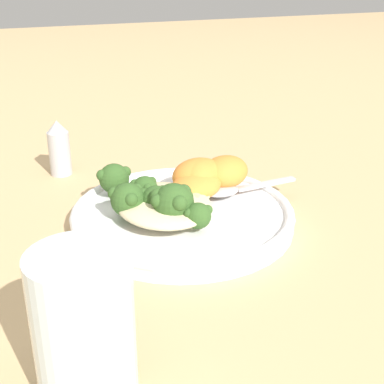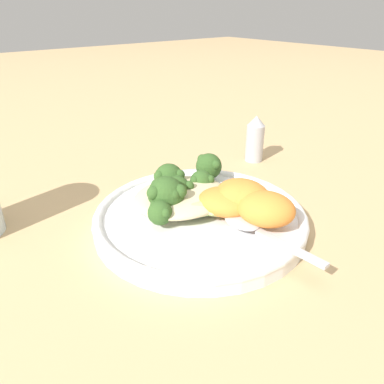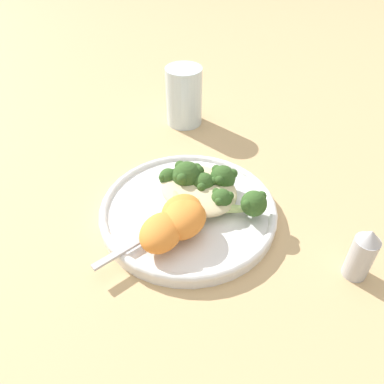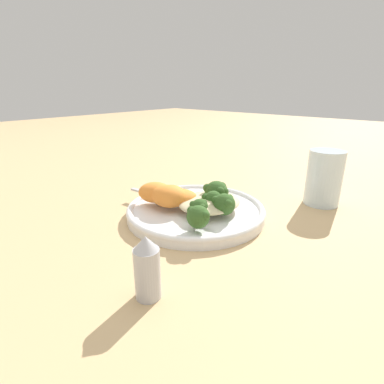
{
  "view_description": "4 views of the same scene",
  "coord_description": "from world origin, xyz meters",
  "px_view_note": "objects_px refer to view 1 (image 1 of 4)",
  "views": [
    {
      "loc": [
        -0.51,
        0.18,
        0.28
      ],
      "look_at": [
        0.01,
        -0.03,
        0.04
      ],
      "focal_mm": 50.0,
      "sensor_mm": 36.0,
      "label": 1
    },
    {
      "loc": [
        -0.24,
        -0.31,
        0.24
      ],
      "look_at": [
        0.0,
        -0.01,
        0.04
      ],
      "focal_mm": 35.0,
      "sensor_mm": 36.0,
      "label": 2
    },
    {
      "loc": [
        0.32,
        -0.25,
        0.39
      ],
      "look_at": [
        0.01,
        -0.01,
        0.05
      ],
      "focal_mm": 35.0,
      "sensor_mm": 36.0,
      "label": 3
    },
    {
      "loc": [
        0.4,
        0.32,
        0.23
      ],
      "look_at": [
        0.0,
        -0.03,
        0.04
      ],
      "focal_mm": 28.0,
      "sensor_mm": 36.0,
      "label": 4
    }
  ],
  "objects_px": {
    "broccoli_stalk_4": "(176,203)",
    "sweet_potato_chunk_3": "(198,175)",
    "sweet_potato_chunk_0": "(225,172)",
    "salt_shaker": "(59,148)",
    "quinoa_mound": "(163,203)",
    "broccoli_stalk_0": "(126,182)",
    "water_glass": "(84,328)",
    "spoon": "(230,189)",
    "sweet_potato_chunk_2": "(199,176)",
    "broccoli_stalk_3": "(165,199)",
    "plate": "(183,215)",
    "broccoli_stalk_5": "(177,203)",
    "broccoli_stalk_2": "(141,200)",
    "broccoli_stalk_6": "(197,207)",
    "broccoli_stalk_1": "(160,191)",
    "sweet_potato_chunk_1": "(197,185)"
  },
  "relations": [
    {
      "from": "broccoli_stalk_4",
      "to": "sweet_potato_chunk_3",
      "type": "distance_m",
      "value": 0.08
    },
    {
      "from": "sweet_potato_chunk_0",
      "to": "salt_shaker",
      "type": "height_order",
      "value": "salt_shaker"
    },
    {
      "from": "quinoa_mound",
      "to": "sweet_potato_chunk_3",
      "type": "bearing_deg",
      "value": -55.68
    },
    {
      "from": "broccoli_stalk_0",
      "to": "sweet_potato_chunk_3",
      "type": "distance_m",
      "value": 0.09
    },
    {
      "from": "water_glass",
      "to": "spoon",
      "type": "bearing_deg",
      "value": -43.43
    },
    {
      "from": "broccoli_stalk_4",
      "to": "sweet_potato_chunk_2",
      "type": "relative_size",
      "value": 1.44
    },
    {
      "from": "broccoli_stalk_3",
      "to": "sweet_potato_chunk_3",
      "type": "bearing_deg",
      "value": -152.13
    },
    {
      "from": "sweet_potato_chunk_0",
      "to": "spoon",
      "type": "distance_m",
      "value": 0.03
    },
    {
      "from": "plate",
      "to": "water_glass",
      "type": "xyz_separation_m",
      "value": [
        -0.22,
        0.15,
        0.04
      ]
    },
    {
      "from": "broccoli_stalk_5",
      "to": "broccoli_stalk_2",
      "type": "bearing_deg",
      "value": -79.73
    },
    {
      "from": "broccoli_stalk_3",
      "to": "broccoli_stalk_6",
      "type": "relative_size",
      "value": 0.88
    },
    {
      "from": "quinoa_mound",
      "to": "broccoli_stalk_0",
      "type": "bearing_deg",
      "value": 21.4
    },
    {
      "from": "broccoli_stalk_0",
      "to": "broccoli_stalk_5",
      "type": "relative_size",
      "value": 1.21
    },
    {
      "from": "spoon",
      "to": "broccoli_stalk_0",
      "type": "bearing_deg",
      "value": 157.22
    },
    {
      "from": "broccoli_stalk_2",
      "to": "sweet_potato_chunk_2",
      "type": "bearing_deg",
      "value": -158.74
    },
    {
      "from": "broccoli_stalk_0",
      "to": "broccoli_stalk_1",
      "type": "relative_size",
      "value": 1.26
    },
    {
      "from": "sweet_potato_chunk_0",
      "to": "salt_shaker",
      "type": "xyz_separation_m",
      "value": [
        0.17,
        0.17,
        -0.0
      ]
    },
    {
      "from": "quinoa_mound",
      "to": "broccoli_stalk_0",
      "type": "relative_size",
      "value": 1.11
    },
    {
      "from": "quinoa_mound",
      "to": "broccoli_stalk_3",
      "type": "bearing_deg",
      "value": -71.82
    },
    {
      "from": "broccoli_stalk_0",
      "to": "broccoli_stalk_3",
      "type": "height_order",
      "value": "broccoli_stalk_0"
    },
    {
      "from": "broccoli_stalk_0",
      "to": "sweet_potato_chunk_0",
      "type": "height_order",
      "value": "sweet_potato_chunk_0"
    },
    {
      "from": "broccoli_stalk_5",
      "to": "water_glass",
      "type": "distance_m",
      "value": 0.24
    },
    {
      "from": "quinoa_mound",
      "to": "salt_shaker",
      "type": "relative_size",
      "value": 1.55
    },
    {
      "from": "quinoa_mound",
      "to": "sweet_potato_chunk_0",
      "type": "relative_size",
      "value": 1.87
    },
    {
      "from": "broccoli_stalk_5",
      "to": "spoon",
      "type": "xyz_separation_m",
      "value": [
        0.04,
        -0.08,
        -0.01
      ]
    },
    {
      "from": "quinoa_mound",
      "to": "broccoli_stalk_3",
      "type": "xyz_separation_m",
      "value": [
        0.0,
        -0.0,
        0.0
      ]
    },
    {
      "from": "broccoli_stalk_2",
      "to": "sweet_potato_chunk_1",
      "type": "bearing_deg",
      "value": -166.68
    },
    {
      "from": "broccoli_stalk_6",
      "to": "sweet_potato_chunk_2",
      "type": "bearing_deg",
      "value": 175.57
    },
    {
      "from": "quinoa_mound",
      "to": "water_glass",
      "type": "bearing_deg",
      "value": 148.83
    },
    {
      "from": "quinoa_mound",
      "to": "sweet_potato_chunk_1",
      "type": "relative_size",
      "value": 1.82
    },
    {
      "from": "broccoli_stalk_6",
      "to": "sweet_potato_chunk_0",
      "type": "xyz_separation_m",
      "value": [
        0.07,
        -0.06,
        0.01
      ]
    },
    {
      "from": "broccoli_stalk_2",
      "to": "sweet_potato_chunk_3",
      "type": "height_order",
      "value": "sweet_potato_chunk_3"
    },
    {
      "from": "broccoli_stalk_3",
      "to": "sweet_potato_chunk_0",
      "type": "height_order",
      "value": "sweet_potato_chunk_0"
    },
    {
      "from": "spoon",
      "to": "plate",
      "type": "bearing_deg",
      "value": -169.94
    },
    {
      "from": "quinoa_mound",
      "to": "broccoli_stalk_4",
      "type": "bearing_deg",
      "value": -165.84
    },
    {
      "from": "broccoli_stalk_6",
      "to": "sweet_potato_chunk_0",
      "type": "distance_m",
      "value": 0.09
    },
    {
      "from": "broccoli_stalk_2",
      "to": "broccoli_stalk_3",
      "type": "xyz_separation_m",
      "value": [
        -0.0,
        -0.03,
        -0.0
      ]
    },
    {
      "from": "sweet_potato_chunk_1",
      "to": "broccoli_stalk_1",
      "type": "bearing_deg",
      "value": 85.27
    },
    {
      "from": "sweet_potato_chunk_1",
      "to": "broccoli_stalk_5",
      "type": "bearing_deg",
      "value": 137.42
    },
    {
      "from": "salt_shaker",
      "to": "broccoli_stalk_0",
      "type": "bearing_deg",
      "value": -160.24
    },
    {
      "from": "plate",
      "to": "sweet_potato_chunk_1",
      "type": "bearing_deg",
      "value": -53.28
    },
    {
      "from": "spoon",
      "to": "salt_shaker",
      "type": "xyz_separation_m",
      "value": [
        0.19,
        0.17,
        0.01
      ]
    },
    {
      "from": "broccoli_stalk_2",
      "to": "water_glass",
      "type": "relative_size",
      "value": 1.05
    },
    {
      "from": "sweet_potato_chunk_1",
      "to": "salt_shaker",
      "type": "relative_size",
      "value": 0.85
    },
    {
      "from": "broccoli_stalk_6",
      "to": "sweet_potato_chunk_0",
      "type": "relative_size",
      "value": 1.58
    },
    {
      "from": "broccoli_stalk_5",
      "to": "water_glass",
      "type": "bearing_deg",
      "value": 14.76
    },
    {
      "from": "broccoli_stalk_1",
      "to": "broccoli_stalk_6",
      "type": "height_order",
      "value": "broccoli_stalk_1"
    },
    {
      "from": "quinoa_mound",
      "to": "sweet_potato_chunk_3",
      "type": "xyz_separation_m",
      "value": [
        0.04,
        -0.06,
        0.01
      ]
    },
    {
      "from": "plate",
      "to": "sweet_potato_chunk_3",
      "type": "bearing_deg",
      "value": -43.65
    },
    {
      "from": "sweet_potato_chunk_3",
      "to": "water_glass",
      "type": "height_order",
      "value": "water_glass"
    }
  ]
}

